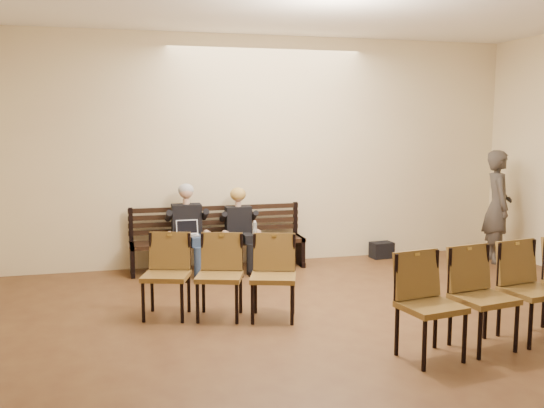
{
  "coord_description": "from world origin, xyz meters",
  "views": [
    {
      "loc": [
        -2.3,
        -4.13,
        2.18
      ],
      "look_at": [
        -0.16,
        4.05,
        1.04
      ],
      "focal_mm": 40.0,
      "sensor_mm": 36.0,
      "label": 1
    }
  ],
  "objects_px": {
    "passerby": "(498,198)",
    "chair_row_front": "(219,277)",
    "bench": "(219,255)",
    "chair_row_back": "(509,295)",
    "seated_man": "(188,231)",
    "bag": "(382,250)",
    "laptop": "(188,237)",
    "water_bottle": "(255,236)",
    "seated_woman": "(240,234)"
  },
  "relations": [
    {
      "from": "bag",
      "to": "chair_row_front",
      "type": "xyz_separation_m",
      "value": [
        -3.07,
        -2.36,
        0.34
      ]
    },
    {
      "from": "bench",
      "to": "chair_row_back",
      "type": "xyz_separation_m",
      "value": [
        2.25,
        -3.78,
        0.27
      ]
    },
    {
      "from": "laptop",
      "to": "chair_row_front",
      "type": "height_order",
      "value": "chair_row_front"
    },
    {
      "from": "bench",
      "to": "seated_man",
      "type": "relative_size",
      "value": 2.05
    },
    {
      "from": "seated_man",
      "to": "seated_woman",
      "type": "height_order",
      "value": "seated_man"
    },
    {
      "from": "seated_woman",
      "to": "bag",
      "type": "xyz_separation_m",
      "value": [
        2.4,
        0.22,
        -0.42
      ]
    },
    {
      "from": "passerby",
      "to": "chair_row_front",
      "type": "bearing_deg",
      "value": 130.88
    },
    {
      "from": "bench",
      "to": "seated_woman",
      "type": "bearing_deg",
      "value": -21.75
    },
    {
      "from": "water_bottle",
      "to": "chair_row_back",
      "type": "xyz_separation_m",
      "value": [
        1.78,
        -3.39,
        -0.06
      ]
    },
    {
      "from": "passerby",
      "to": "water_bottle",
      "type": "bearing_deg",
      "value": 108.26
    },
    {
      "from": "seated_man",
      "to": "seated_woman",
      "type": "bearing_deg",
      "value": 0.0
    },
    {
      "from": "seated_woman",
      "to": "passerby",
      "type": "distance_m",
      "value": 4.08
    },
    {
      "from": "chair_row_front",
      "to": "seated_man",
      "type": "bearing_deg",
      "value": 110.6
    },
    {
      "from": "passerby",
      "to": "chair_row_back",
      "type": "height_order",
      "value": "passerby"
    },
    {
      "from": "bench",
      "to": "seated_man",
      "type": "height_order",
      "value": "seated_man"
    },
    {
      "from": "water_bottle",
      "to": "passerby",
      "type": "bearing_deg",
      "value": -3.16
    },
    {
      "from": "seated_woman",
      "to": "laptop",
      "type": "bearing_deg",
      "value": -167.16
    },
    {
      "from": "bench",
      "to": "chair_row_back",
      "type": "bearing_deg",
      "value": -59.28
    },
    {
      "from": "bench",
      "to": "seated_woman",
      "type": "relative_size",
      "value": 2.39
    },
    {
      "from": "seated_man",
      "to": "water_bottle",
      "type": "relative_size",
      "value": 5.8
    },
    {
      "from": "seated_woman",
      "to": "laptop",
      "type": "height_order",
      "value": "seated_woman"
    },
    {
      "from": "water_bottle",
      "to": "chair_row_back",
      "type": "height_order",
      "value": "chair_row_back"
    },
    {
      "from": "seated_man",
      "to": "bag",
      "type": "distance_m",
      "value": 3.21
    },
    {
      "from": "laptop",
      "to": "water_bottle",
      "type": "bearing_deg",
      "value": -3.34
    },
    {
      "from": "seated_man",
      "to": "seated_woman",
      "type": "xyz_separation_m",
      "value": [
        0.77,
        0.0,
        -0.09
      ]
    },
    {
      "from": "bench",
      "to": "water_bottle",
      "type": "xyz_separation_m",
      "value": [
        0.47,
        -0.39,
        0.33
      ]
    },
    {
      "from": "laptop",
      "to": "bag",
      "type": "height_order",
      "value": "laptop"
    },
    {
      "from": "seated_man",
      "to": "laptop",
      "type": "bearing_deg",
      "value": -93.75
    },
    {
      "from": "seated_woman",
      "to": "laptop",
      "type": "xyz_separation_m",
      "value": [
        -0.78,
        -0.18,
        0.02
      ]
    },
    {
      "from": "bench",
      "to": "laptop",
      "type": "xyz_separation_m",
      "value": [
        -0.48,
        -0.3,
        0.34
      ]
    },
    {
      "from": "chair_row_back",
      "to": "passerby",
      "type": "bearing_deg",
      "value": 47.34
    },
    {
      "from": "seated_woman",
      "to": "chair_row_back",
      "type": "height_order",
      "value": "seated_woman"
    },
    {
      "from": "water_bottle",
      "to": "seated_woman",
      "type": "bearing_deg",
      "value": 122.27
    },
    {
      "from": "water_bottle",
      "to": "passerby",
      "type": "height_order",
      "value": "passerby"
    },
    {
      "from": "water_bottle",
      "to": "passerby",
      "type": "xyz_separation_m",
      "value": [
        3.86,
        -0.21,
        0.45
      ]
    },
    {
      "from": "seated_woman",
      "to": "bench",
      "type": "bearing_deg",
      "value": 158.25
    },
    {
      "from": "bag",
      "to": "chair_row_back",
      "type": "relative_size",
      "value": 0.15
    },
    {
      "from": "bag",
      "to": "laptop",
      "type": "bearing_deg",
      "value": -172.86
    },
    {
      "from": "passerby",
      "to": "chair_row_front",
      "type": "distance_m",
      "value": 5.01
    },
    {
      "from": "seated_man",
      "to": "laptop",
      "type": "xyz_separation_m",
      "value": [
        -0.01,
        -0.18,
        -0.07
      ]
    },
    {
      "from": "seated_man",
      "to": "seated_woman",
      "type": "relative_size",
      "value": 1.16
    },
    {
      "from": "seated_woman",
      "to": "passerby",
      "type": "bearing_deg",
      "value": -6.8
    },
    {
      "from": "chair_row_front",
      "to": "bag",
      "type": "bearing_deg",
      "value": 55.57
    },
    {
      "from": "bench",
      "to": "chair_row_front",
      "type": "bearing_deg",
      "value": -99.38
    },
    {
      "from": "bag",
      "to": "chair_row_front",
      "type": "height_order",
      "value": "chair_row_front"
    },
    {
      "from": "water_bottle",
      "to": "chair_row_back",
      "type": "bearing_deg",
      "value": -62.36
    },
    {
      "from": "seated_woman",
      "to": "passerby",
      "type": "height_order",
      "value": "passerby"
    },
    {
      "from": "laptop",
      "to": "chair_row_front",
      "type": "bearing_deg",
      "value": -84.86
    },
    {
      "from": "chair_row_front",
      "to": "water_bottle",
      "type": "bearing_deg",
      "value": 83.8
    },
    {
      "from": "bag",
      "to": "chair_row_back",
      "type": "distance_m",
      "value": 3.92
    }
  ]
}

